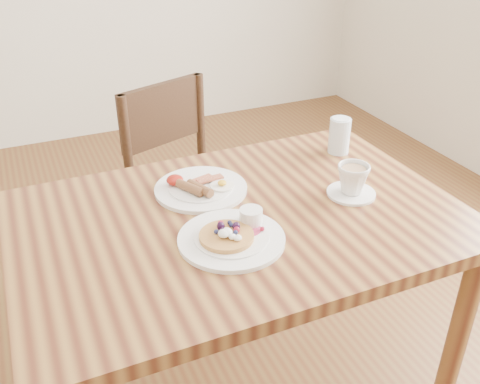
{
  "coord_description": "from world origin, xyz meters",
  "views": [
    {
      "loc": [
        -0.5,
        -1.12,
        1.52
      ],
      "look_at": [
        0.0,
        0.0,
        0.82
      ],
      "focal_mm": 40.0,
      "sensor_mm": 36.0,
      "label": 1
    }
  ],
  "objects_px": {
    "pancake_plate": "(233,235)",
    "water_glass": "(339,136)",
    "chair_far": "(188,186)",
    "breakfast_plate": "(200,188)",
    "dining_table": "(240,244)",
    "teacup_saucer": "(352,181)"
  },
  "relations": [
    {
      "from": "pancake_plate",
      "to": "water_glass",
      "type": "height_order",
      "value": "water_glass"
    },
    {
      "from": "chair_far",
      "to": "breakfast_plate",
      "type": "bearing_deg",
      "value": 56.16
    },
    {
      "from": "chair_far",
      "to": "breakfast_plate",
      "type": "xyz_separation_m",
      "value": [
        -0.12,
        -0.48,
        0.27
      ]
    },
    {
      "from": "chair_far",
      "to": "water_glass",
      "type": "relative_size",
      "value": 7.45
    },
    {
      "from": "dining_table",
      "to": "pancake_plate",
      "type": "distance_m",
      "value": 0.17
    },
    {
      "from": "dining_table",
      "to": "breakfast_plate",
      "type": "distance_m",
      "value": 0.21
    },
    {
      "from": "dining_table",
      "to": "breakfast_plate",
      "type": "bearing_deg",
      "value": 108.6
    },
    {
      "from": "chair_far",
      "to": "water_glass",
      "type": "distance_m",
      "value": 0.66
    },
    {
      "from": "pancake_plate",
      "to": "breakfast_plate",
      "type": "height_order",
      "value": "pancake_plate"
    },
    {
      "from": "pancake_plate",
      "to": "water_glass",
      "type": "xyz_separation_m",
      "value": [
        0.53,
        0.33,
        0.05
      ]
    },
    {
      "from": "dining_table",
      "to": "pancake_plate",
      "type": "bearing_deg",
      "value": -122.48
    },
    {
      "from": "pancake_plate",
      "to": "chair_far",
      "type": "bearing_deg",
      "value": 80.34
    },
    {
      "from": "chair_far",
      "to": "pancake_plate",
      "type": "xyz_separation_m",
      "value": [
        -0.13,
        -0.75,
        0.27
      ]
    },
    {
      "from": "teacup_saucer",
      "to": "water_glass",
      "type": "height_order",
      "value": "water_glass"
    },
    {
      "from": "pancake_plate",
      "to": "water_glass",
      "type": "bearing_deg",
      "value": 32.18
    },
    {
      "from": "breakfast_plate",
      "to": "teacup_saucer",
      "type": "relative_size",
      "value": 1.93
    },
    {
      "from": "pancake_plate",
      "to": "teacup_saucer",
      "type": "bearing_deg",
      "value": 10.25
    },
    {
      "from": "water_glass",
      "to": "breakfast_plate",
      "type": "bearing_deg",
      "value": -173.09
    },
    {
      "from": "dining_table",
      "to": "pancake_plate",
      "type": "height_order",
      "value": "pancake_plate"
    },
    {
      "from": "breakfast_plate",
      "to": "dining_table",
      "type": "bearing_deg",
      "value": -71.4
    },
    {
      "from": "dining_table",
      "to": "breakfast_plate",
      "type": "height_order",
      "value": "breakfast_plate"
    },
    {
      "from": "breakfast_plate",
      "to": "pancake_plate",
      "type": "bearing_deg",
      "value": -92.14
    }
  ]
}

